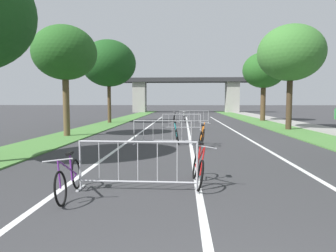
{
  "coord_description": "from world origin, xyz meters",
  "views": [
    {
      "loc": [
        -0.32,
        -1.57,
        1.87
      ],
      "look_at": [
        -0.96,
        10.7,
        0.86
      ],
      "focal_mm": 32.03,
      "sensor_mm": 36.0,
      "label": 1
    }
  ],
  "objects_px": {
    "tree_left_pine_far": "(109,63)",
    "crowd_barrier_third": "(181,122)",
    "crowd_barrier_second": "(163,133)",
    "tree_right_oak_mid": "(291,53)",
    "bicycle_orange_5": "(202,137)",
    "bicycle_black_3": "(174,118)",
    "crowd_barrier_nearest": "(138,166)",
    "bicycle_teal_4": "(177,135)",
    "bicycle_white_0": "(185,118)",
    "crowd_barrier_fourth": "(194,117)",
    "bicycle_red_2": "(198,168)",
    "bicycle_purple_1": "(69,179)",
    "tree_right_oak_near": "(264,71)",
    "tree_left_pine_near": "(65,53)"
  },
  "relations": [
    {
      "from": "bicycle_black_3",
      "to": "tree_right_oak_mid",
      "type": "bearing_deg",
      "value": 132.51
    },
    {
      "from": "bicycle_red_2",
      "to": "bicycle_white_0",
      "type": "bearing_deg",
      "value": -92.02
    },
    {
      "from": "crowd_barrier_second",
      "to": "bicycle_orange_5",
      "type": "height_order",
      "value": "crowd_barrier_second"
    },
    {
      "from": "tree_left_pine_far",
      "to": "crowd_barrier_fourth",
      "type": "distance_m",
      "value": 8.66
    },
    {
      "from": "bicycle_orange_5",
      "to": "bicycle_teal_4",
      "type": "bearing_deg",
      "value": 145.55
    },
    {
      "from": "crowd_barrier_fourth",
      "to": "bicycle_orange_5",
      "type": "height_order",
      "value": "crowd_barrier_fourth"
    },
    {
      "from": "bicycle_white_0",
      "to": "bicycle_red_2",
      "type": "height_order",
      "value": "bicycle_white_0"
    },
    {
      "from": "crowd_barrier_third",
      "to": "tree_right_oak_mid",
      "type": "bearing_deg",
      "value": 2.91
    },
    {
      "from": "crowd_barrier_third",
      "to": "tree_right_oak_near",
      "type": "bearing_deg",
      "value": 50.59
    },
    {
      "from": "tree_right_oak_mid",
      "to": "crowd_barrier_third",
      "type": "relative_size",
      "value": 2.65
    },
    {
      "from": "tree_left_pine_far",
      "to": "bicycle_black_3",
      "type": "xyz_separation_m",
      "value": [
        5.57,
        1.17,
        -4.73
      ]
    },
    {
      "from": "bicycle_purple_1",
      "to": "bicycle_teal_4",
      "type": "bearing_deg",
      "value": -109.86
    },
    {
      "from": "tree_left_pine_far",
      "to": "bicycle_purple_1",
      "type": "xyz_separation_m",
      "value": [
        4.15,
        -19.87,
        -4.73
      ]
    },
    {
      "from": "tree_left_pine_far",
      "to": "crowd_barrier_fourth",
      "type": "xyz_separation_m",
      "value": [
        7.32,
        0.73,
        -4.57
      ]
    },
    {
      "from": "bicycle_red_2",
      "to": "bicycle_orange_5",
      "type": "height_order",
      "value": "bicycle_orange_5"
    },
    {
      "from": "tree_left_pine_near",
      "to": "crowd_barrier_second",
      "type": "bearing_deg",
      "value": -27.15
    },
    {
      "from": "tree_right_oak_mid",
      "to": "bicycle_white_0",
      "type": "distance_m",
      "value": 10.57
    },
    {
      "from": "tree_left_pine_near",
      "to": "tree_left_pine_far",
      "type": "relative_size",
      "value": 0.82
    },
    {
      "from": "crowd_barrier_third",
      "to": "crowd_barrier_fourth",
      "type": "distance_m",
      "value": 6.78
    },
    {
      "from": "bicycle_orange_5",
      "to": "bicycle_black_3",
      "type": "bearing_deg",
      "value": 105.57
    },
    {
      "from": "tree_left_pine_near",
      "to": "bicycle_purple_1",
      "type": "height_order",
      "value": "tree_left_pine_near"
    },
    {
      "from": "tree_right_oak_near",
      "to": "tree_left_pine_far",
      "type": "bearing_deg",
      "value": -166.51
    },
    {
      "from": "tree_left_pine_near",
      "to": "bicycle_red_2",
      "type": "xyz_separation_m",
      "value": [
        6.54,
        -8.93,
        -4.0
      ]
    },
    {
      "from": "crowd_barrier_nearest",
      "to": "bicycle_purple_1",
      "type": "distance_m",
      "value": 1.39
    },
    {
      "from": "crowd_barrier_second",
      "to": "tree_right_oak_mid",
      "type": "bearing_deg",
      "value": 42.24
    },
    {
      "from": "tree_left_pine_near",
      "to": "crowd_barrier_nearest",
      "type": "distance_m",
      "value": 11.46
    },
    {
      "from": "tree_left_pine_far",
      "to": "crowd_barrier_third",
      "type": "xyz_separation_m",
      "value": [
        6.26,
        -5.97,
        -4.57
      ]
    },
    {
      "from": "crowd_barrier_nearest",
      "to": "bicycle_teal_4",
      "type": "relative_size",
      "value": 1.5
    },
    {
      "from": "bicycle_red_2",
      "to": "bicycle_teal_4",
      "type": "xyz_separation_m",
      "value": [
        -0.64,
        6.69,
        0.01
      ]
    },
    {
      "from": "crowd_barrier_fourth",
      "to": "bicycle_black_3",
      "type": "bearing_deg",
      "value": 165.71
    },
    {
      "from": "crowd_barrier_second",
      "to": "bicycle_red_2",
      "type": "relative_size",
      "value": 1.51
    },
    {
      "from": "tree_right_oak_near",
      "to": "bicycle_purple_1",
      "type": "height_order",
      "value": "tree_right_oak_near"
    },
    {
      "from": "tree_right_oak_mid",
      "to": "bicycle_teal_4",
      "type": "bearing_deg",
      "value": -137.5
    },
    {
      "from": "crowd_barrier_nearest",
      "to": "crowd_barrier_third",
      "type": "distance_m",
      "value": 13.43
    },
    {
      "from": "bicycle_white_0",
      "to": "bicycle_teal_4",
      "type": "xyz_separation_m",
      "value": [
        -0.4,
        -13.27,
        0.03
      ]
    },
    {
      "from": "bicycle_purple_1",
      "to": "bicycle_teal_4",
      "type": "height_order",
      "value": "bicycle_teal_4"
    },
    {
      "from": "tree_left_pine_far",
      "to": "crowd_barrier_fourth",
      "type": "relative_size",
      "value": 2.77
    },
    {
      "from": "bicycle_purple_1",
      "to": "bicycle_teal_4",
      "type": "relative_size",
      "value": 1.01
    },
    {
      "from": "crowd_barrier_fourth",
      "to": "bicycle_teal_4",
      "type": "height_order",
      "value": "crowd_barrier_fourth"
    },
    {
      "from": "bicycle_black_3",
      "to": "bicycle_purple_1",
      "type": "bearing_deg",
      "value": 80.09
    },
    {
      "from": "tree_left_pine_near",
      "to": "bicycle_purple_1",
      "type": "distance_m",
      "value": 11.42
    },
    {
      "from": "bicycle_red_2",
      "to": "bicycle_teal_4",
      "type": "height_order",
      "value": "bicycle_teal_4"
    },
    {
      "from": "tree_left_pine_near",
      "to": "crowd_barrier_fourth",
      "type": "bearing_deg",
      "value": 56.24
    },
    {
      "from": "crowd_barrier_nearest",
      "to": "bicycle_teal_4",
      "type": "bearing_deg",
      "value": 84.85
    },
    {
      "from": "tree_left_pine_near",
      "to": "bicycle_black_3",
      "type": "height_order",
      "value": "tree_left_pine_near"
    },
    {
      "from": "bicycle_purple_1",
      "to": "bicycle_white_0",
      "type": "bearing_deg",
      "value": -102.09
    },
    {
      "from": "bicycle_teal_4",
      "to": "tree_right_oak_mid",
      "type": "bearing_deg",
      "value": 37.93
    },
    {
      "from": "tree_left_pine_far",
      "to": "bicycle_teal_4",
      "type": "distance_m",
      "value": 14.42
    },
    {
      "from": "bicycle_teal_4",
      "to": "bicycle_orange_5",
      "type": "height_order",
      "value": "bicycle_orange_5"
    },
    {
      "from": "crowd_barrier_nearest",
      "to": "tree_right_oak_near",
      "type": "bearing_deg",
      "value": 69.54
    }
  ]
}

